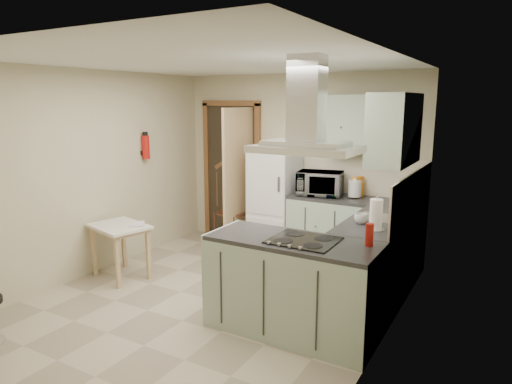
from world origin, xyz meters
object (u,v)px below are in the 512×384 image
Objects in this scene: fridge at (275,200)px; bentwood_chair at (232,213)px; peninsula at (293,286)px; microwave at (320,183)px; extractor_hood at (306,149)px; drop_leaf_table at (121,251)px.

fridge reaches higher than bentwood_chair.
microwave is (-0.54, 1.94, 0.61)m from peninsula.
fridge is 1.67× the size of extractor_hood.
peninsula is 2.11m from microwave.
drop_leaf_table is 2.66m from microwave.
extractor_hood reaches higher than fridge.
peninsula is 2.69m from bentwood_chair.
extractor_hood reaches higher than peninsula.
microwave is at bearing -3.16° from fridge.
extractor_hood is at bearing 0.00° from peninsula.
peninsula is at bearing -38.67° from bentwood_chair.
fridge is at bearing 71.80° from drop_leaf_table.
fridge reaches higher than peninsula.
microwave is at bearing 8.07° from bentwood_chair.
extractor_hood is at bearing 10.77° from drop_leaf_table.
fridge reaches higher than microwave.
peninsula is (1.22, -1.98, -0.30)m from fridge.
microwave is (0.68, -0.04, 0.31)m from fridge.
fridge reaches higher than drop_leaf_table.
drop_leaf_table is at bearing 175.89° from extractor_hood.
bentwood_chair is (-2.00, 1.90, -1.22)m from extractor_hood.
extractor_hood is (1.32, -1.98, 0.97)m from fridge.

